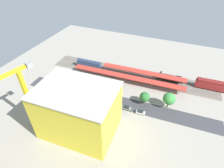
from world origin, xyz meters
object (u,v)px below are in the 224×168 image
freight_coach_far (89,64)px  construction_building (78,111)px  box_truck_0 (87,98)px  street_tree_2 (117,86)px  tower_crane (21,96)px  street_tree_4 (67,76)px  street_tree_0 (108,84)px  street_tree_3 (169,99)px  street_tree_5 (109,87)px  parked_car_4 (90,98)px  traffic_light (105,86)px  platform_canopy_far (143,72)px  street_tree_1 (145,97)px  locomotive (170,78)px  parked_car_1 (127,108)px  platform_canopy_near (127,77)px  parked_car_2 (113,104)px  parked_car_0 (141,112)px  passenger_coach (214,85)px  parked_car_3 (101,101)px

freight_coach_far → construction_building: size_ratio=0.55×
construction_building → box_truck_0: construction_building is taller
box_truck_0 → street_tree_2: size_ratio=1.10×
street_tree_2 → tower_crane: bearing=52.8°
street_tree_4 → freight_coach_far: bearing=-102.7°
street_tree_0 → street_tree_3: size_ratio=0.95×
street_tree_2 → street_tree_0: bearing=5.4°
box_truck_0 → street_tree_5: 12.93m
parked_car_4 → freight_coach_far: bearing=-61.9°
tower_crane → street_tree_2: (-26.44, -34.79, -12.42)m
traffic_light → platform_canopy_far: bearing=-127.3°
parked_car_4 → street_tree_1: 28.30m
street_tree_0 → street_tree_5: street_tree_0 is taller
locomotive → street_tree_3: (-2.05, 23.48, 3.87)m
box_truck_0 → street_tree_5: size_ratio=1.28×
street_tree_3 → traffic_light: street_tree_3 is taller
parked_car_4 → construction_building: (-5.42, 18.39, 10.06)m
tower_crane → traffic_light: bearing=-120.9°
platform_canopy_far → parked_car_1: (0.62, 28.23, -3.54)m
locomotive → parked_car_4: (36.40, 32.78, -0.97)m
locomotive → street_tree_4: size_ratio=2.19×
platform_canopy_near → parked_car_1: size_ratio=13.45×
parked_car_2 → parked_car_1: bearing=178.3°
street_tree_2 → street_tree_5: (4.16, 1.23, -1.03)m
tower_crane → street_tree_1: (-41.81, -33.02, -13.51)m
parked_car_1 → box_truck_0: bearing=5.2°
parked_car_0 → street_tree_0: size_ratio=0.55×
locomotive → street_tree_1: street_tree_1 is taller
street_tree_3 → parked_car_0: bearing=39.8°
street_tree_3 → street_tree_5: bearing=2.2°
street_tree_5 → passenger_coach: bearing=-154.6°
platform_canopy_far → parked_car_0: size_ratio=10.87×
parked_car_1 → parked_car_3: parked_car_3 is taller
parked_car_3 → parked_car_4: 6.47m
construction_building → street_tree_1: (-21.61, -25.96, -6.49)m
platform_canopy_far → parked_car_3: bearing=63.3°
passenger_coach → street_tree_0: size_ratio=2.28×
construction_building → box_truck_0: bearing=-72.2°
parked_car_2 → passenger_coach: bearing=-145.3°
passenger_coach → street_tree_3: bearing=48.2°
tower_crane → traffic_light: size_ratio=4.62×
parked_car_2 → street_tree_3: (-25.48, -8.77, 4.83)m
tower_crane → box_truck_0: bearing=-120.7°
street_tree_1 → street_tree_4: 45.36m
street_tree_2 → street_tree_5: size_ratio=1.17×
platform_canopy_near → street_tree_1: (-13.89, 13.43, 0.33)m
platform_canopy_near → tower_crane: tower_crane is taller
passenger_coach → parked_car_2: size_ratio=4.29×
platform_canopy_near → parked_car_4: bearing=58.0°
box_truck_0 → traffic_light: (-6.05, -9.97, 2.74)m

